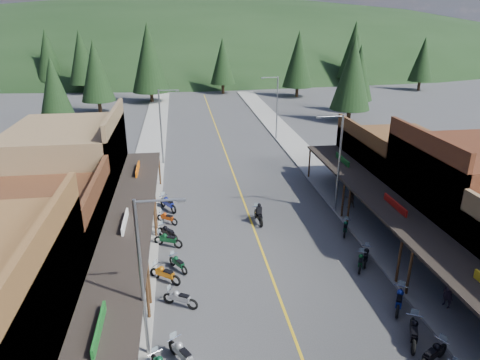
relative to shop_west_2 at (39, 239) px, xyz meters
name	(u,v)px	position (x,y,z in m)	size (l,w,h in m)	color
ground	(270,272)	(13.75, -1.70, -2.53)	(220.00, 220.00, 0.00)	#38383A
centerline	(231,167)	(13.75, 18.30, -2.53)	(0.15, 90.00, 0.01)	gold
sidewalk_west	(147,171)	(5.05, 18.30, -2.46)	(3.40, 94.00, 0.15)	gray
sidewalk_east	(311,163)	(22.45, 18.30, -2.46)	(3.40, 94.00, 0.15)	gray
shop_west_2	(39,239)	(0.00, 0.00, 0.00)	(10.90, 9.00, 6.20)	#3F2111
shop_west_3	(72,170)	(-0.03, 9.60, 0.99)	(10.90, 10.20, 8.20)	brown
shop_east_2	(467,198)	(27.54, 0.00, 0.99)	(10.90, 9.00, 8.20)	#562B19
shop_east_3	(396,165)	(27.51, 9.60, 0.00)	(10.90, 10.20, 6.20)	#4C2D16
streetlight_0	(145,274)	(6.80, -7.70, 1.93)	(2.16, 0.18, 8.00)	gray
streetlight_1	(162,124)	(6.80, 20.30, 1.93)	(2.16, 0.18, 8.00)	gray
streetlight_2	(338,160)	(20.71, 6.30, 1.93)	(2.16, 0.18, 8.00)	gray
streetlight_3	(276,105)	(20.71, 28.30, 1.93)	(2.16, 0.18, 8.00)	gray
ridge_hill	(191,61)	(13.75, 133.30, -2.53)	(310.00, 140.00, 60.00)	black
pine_1	(81,57)	(-10.25, 68.30, 4.70)	(5.88, 5.88, 12.50)	black
pine_2	(149,58)	(3.75, 56.30, 5.46)	(6.72, 6.72, 14.00)	black
pine_3	(223,61)	(17.75, 64.30, 3.95)	(5.04, 5.04, 11.00)	black
pine_4	(298,59)	(31.75, 58.30, 4.70)	(5.88, 5.88, 12.50)	black
pine_5	(354,49)	(47.75, 70.30, 5.46)	(6.72, 6.72, 14.00)	black
pine_6	(423,59)	(59.75, 62.30, 3.95)	(5.04, 5.04, 11.00)	black
pine_7	(48,55)	(-18.25, 74.30, 4.70)	(5.88, 5.88, 12.50)	black
pine_8	(54,86)	(-8.25, 38.30, 3.44)	(4.48, 4.48, 10.00)	black
pine_9	(359,73)	(37.75, 43.30, 3.85)	(4.93, 4.93, 10.80)	black
pine_10	(96,71)	(-4.25, 48.30, 4.25)	(5.38, 5.38, 11.60)	black
pine_11	(353,73)	(33.75, 36.30, 4.65)	(5.82, 5.82, 12.40)	black
bike_west_5	(182,353)	(8.24, -8.49, -1.89)	(0.75, 2.25, 1.28)	#98999D
bike_west_6	(180,298)	(8.19, -4.28, -1.95)	(0.68, 2.05, 1.17)	#9B9CA1
bike_west_7	(165,273)	(7.32, -1.81, -1.91)	(0.73, 2.18, 1.24)	#CB6C0E
bike_west_8	(178,263)	(8.09, -0.60, -1.99)	(0.63, 1.89, 1.08)	#0D4424
bike_west_9	(168,239)	(7.44, 2.42, -1.94)	(0.70, 2.09, 1.19)	#0D421F
bike_west_10	(167,232)	(7.38, 3.51, -1.94)	(0.70, 2.09, 1.19)	black
bike_west_11	(167,217)	(7.32, 6.01, -2.00)	(0.62, 1.87, 1.07)	#C4450E
bike_west_12	(168,203)	(7.34, 8.45, -1.87)	(0.78, 2.34, 1.34)	navy
bike_east_4	(433,353)	(19.51, -10.12, -1.90)	(0.74, 2.21, 1.26)	black
bike_east_5	(414,331)	(19.38, -8.65, -1.87)	(0.77, 2.32, 1.33)	black
bike_east_6	(399,299)	(19.94, -6.15, -1.89)	(0.75, 2.24, 1.28)	navy
bike_east_7	(361,261)	(19.49, -2.03, -2.00)	(0.63, 1.88, 1.07)	#0D421C
bike_east_8	(366,255)	(20.10, -1.46, -1.98)	(0.65, 1.94, 1.11)	black
bike_east_9	(345,227)	(20.24, 2.50, -1.99)	(0.64, 1.91, 1.09)	#0B3924
rider_on_bike	(259,214)	(14.29, 5.21, -1.85)	(0.91, 2.30, 1.72)	black
pedestrian_east_a	(449,293)	(22.53, -6.51, -1.49)	(0.65, 0.43, 1.78)	#251C2A
pedestrian_east_b	(350,198)	(22.18, 6.59, -1.51)	(0.85, 0.49, 1.75)	#4F3D32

